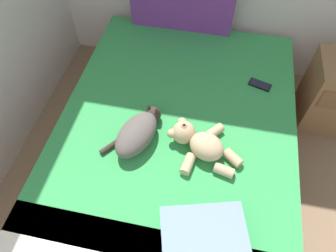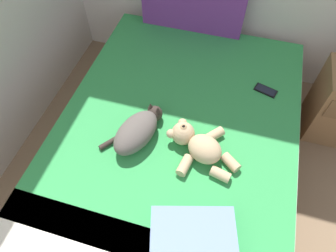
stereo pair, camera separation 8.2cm
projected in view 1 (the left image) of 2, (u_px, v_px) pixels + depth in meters
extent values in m
cube|color=olive|center=(176.00, 147.00, 2.16)|extent=(1.54, 2.03, 0.28)
cube|color=white|center=(177.00, 129.00, 1.99)|extent=(1.49, 1.96, 0.16)
cube|color=green|center=(179.00, 114.00, 1.95)|extent=(1.47, 1.82, 0.02)
ellipsoid|color=#59514C|center=(136.00, 135.00, 1.75)|extent=(0.28, 0.38, 0.15)
sphere|color=#332823|center=(153.00, 115.00, 1.87)|extent=(0.10, 0.10, 0.10)
cone|color=#332823|center=(149.00, 107.00, 1.83)|extent=(0.04, 0.04, 0.04)
cone|color=#332823|center=(157.00, 110.00, 1.81)|extent=(0.04, 0.04, 0.04)
cylinder|color=#332823|center=(112.00, 145.00, 1.78)|extent=(0.12, 0.15, 0.03)
ellipsoid|color=#332823|center=(151.00, 131.00, 1.83)|extent=(0.08, 0.11, 0.04)
ellipsoid|color=tan|center=(207.00, 147.00, 1.71)|extent=(0.25, 0.24, 0.14)
sphere|color=tan|center=(184.00, 132.00, 1.76)|extent=(0.14, 0.14, 0.14)
sphere|color=#9E7F58|center=(184.00, 128.00, 1.73)|extent=(0.06, 0.06, 0.06)
sphere|color=black|center=(184.00, 125.00, 1.71)|extent=(0.02, 0.02, 0.02)
sphere|color=tan|center=(172.00, 133.00, 1.75)|extent=(0.06, 0.06, 0.06)
sphere|color=tan|center=(182.00, 122.00, 1.80)|extent=(0.06, 0.06, 0.06)
cylinder|color=tan|center=(188.00, 164.00, 1.69)|extent=(0.08, 0.13, 0.06)
cylinder|color=tan|center=(224.00, 170.00, 1.66)|extent=(0.12, 0.08, 0.06)
cylinder|color=tan|center=(214.00, 132.00, 1.81)|extent=(0.12, 0.13, 0.06)
cylinder|color=tan|center=(233.00, 158.00, 1.71)|extent=(0.12, 0.11, 0.06)
cube|color=black|center=(260.00, 85.00, 2.07)|extent=(0.16, 0.11, 0.01)
cube|color=black|center=(260.00, 84.00, 2.07)|extent=(0.14, 0.09, 0.00)
cube|color=#728CB7|center=(203.00, 236.00, 1.43)|extent=(0.46, 0.38, 0.11)
cube|color=olive|center=(336.00, 94.00, 2.26)|extent=(0.43, 0.38, 0.57)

